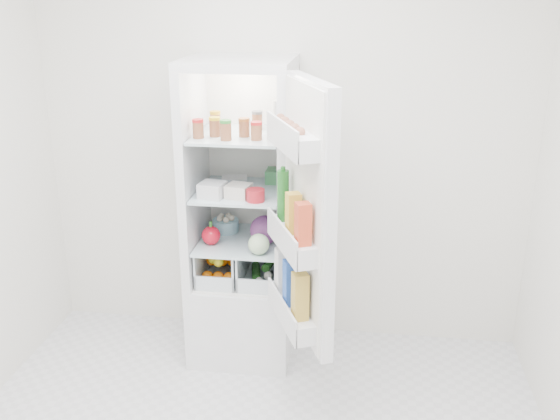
# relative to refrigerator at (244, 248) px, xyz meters

# --- Properties ---
(room_walls) EXTENTS (3.02, 3.02, 2.61)m
(room_walls) POSITION_rel_refrigerator_xyz_m (0.20, -1.25, 0.93)
(room_walls) COLOR white
(room_walls) RESTS_ON ground
(refrigerator) EXTENTS (0.60, 0.60, 1.80)m
(refrigerator) POSITION_rel_refrigerator_xyz_m (0.00, 0.00, 0.00)
(refrigerator) COLOR silver
(refrigerator) RESTS_ON ground
(shelf_low) EXTENTS (0.49, 0.53, 0.01)m
(shelf_low) POSITION_rel_refrigerator_xyz_m (-0.00, -0.06, 0.07)
(shelf_low) COLOR silver
(shelf_low) RESTS_ON refrigerator
(shelf_mid) EXTENTS (0.49, 0.53, 0.02)m
(shelf_mid) POSITION_rel_refrigerator_xyz_m (-0.00, -0.06, 0.38)
(shelf_mid) COLOR silver
(shelf_mid) RESTS_ON refrigerator
(shelf_top) EXTENTS (0.49, 0.53, 0.02)m
(shelf_top) POSITION_rel_refrigerator_xyz_m (-0.00, -0.06, 0.71)
(shelf_top) COLOR silver
(shelf_top) RESTS_ON refrigerator
(crisper_left) EXTENTS (0.23, 0.46, 0.22)m
(crisper_left) POSITION_rel_refrigerator_xyz_m (-0.12, -0.06, -0.06)
(crisper_left) COLOR silver
(crisper_left) RESTS_ON refrigerator
(crisper_right) EXTENTS (0.23, 0.46, 0.22)m
(crisper_right) POSITION_rel_refrigerator_xyz_m (0.12, -0.06, -0.06)
(crisper_right) COLOR silver
(crisper_right) RESTS_ON refrigerator
(condiment_jars) EXTENTS (0.46, 0.34, 0.08)m
(condiment_jars) POSITION_rel_refrigerator_xyz_m (-0.01, -0.12, 0.76)
(condiment_jars) COLOR #B21919
(condiment_jars) RESTS_ON shelf_top
(squeeze_bottle) EXTENTS (0.07, 0.07, 0.19)m
(squeeze_bottle) POSITION_rel_refrigerator_xyz_m (0.21, -0.06, 0.82)
(squeeze_bottle) COLOR silver
(squeeze_bottle) RESTS_ON shelf_top
(tub_white) EXTENTS (0.15, 0.15, 0.08)m
(tub_white) POSITION_rel_refrigerator_xyz_m (-0.13, -0.21, 0.43)
(tub_white) COLOR silver
(tub_white) RESTS_ON shelf_mid
(tub_cream) EXTENTS (0.15, 0.15, 0.07)m
(tub_cream) POSITION_rel_refrigerator_xyz_m (0.01, -0.19, 0.43)
(tub_cream) COLOR beige
(tub_cream) RESTS_ON shelf_mid
(tin_red) EXTENTS (0.12, 0.12, 0.07)m
(tin_red) POSITION_rel_refrigerator_xyz_m (0.12, -0.25, 0.43)
(tin_red) COLOR red
(tin_red) RESTS_ON shelf_mid
(foil_tray) EXTENTS (0.17, 0.14, 0.04)m
(foil_tray) POSITION_rel_refrigerator_xyz_m (-0.06, 0.06, 0.41)
(foil_tray) COLOR white
(foil_tray) RESTS_ON shelf_mid
(tub_green) EXTENTS (0.10, 0.14, 0.08)m
(tub_green) POSITION_rel_refrigerator_xyz_m (0.17, 0.12, 0.43)
(tub_green) COLOR #449655
(tub_green) RESTS_ON shelf_mid
(red_cabbage) EXTENTS (0.17, 0.17, 0.17)m
(red_cabbage) POSITION_rel_refrigerator_xyz_m (0.14, -0.10, 0.17)
(red_cabbage) COLOR #531E58
(red_cabbage) RESTS_ON shelf_low
(bell_pepper) EXTENTS (0.11, 0.11, 0.11)m
(bell_pepper) POSITION_rel_refrigerator_xyz_m (-0.16, -0.15, 0.14)
(bell_pepper) COLOR red
(bell_pepper) RESTS_ON shelf_low
(mushroom_bowl) EXTENTS (0.17, 0.17, 0.07)m
(mushroom_bowl) POSITION_rel_refrigerator_xyz_m (-0.13, 0.06, 0.12)
(mushroom_bowl) COLOR #91C5D8
(mushroom_bowl) RESTS_ON shelf_low
(salad_bag) EXTENTS (0.12, 0.12, 0.12)m
(salad_bag) POSITION_rel_refrigerator_xyz_m (0.14, -0.26, 0.14)
(salad_bag) COLOR #B4D49F
(salad_bag) RESTS_ON shelf_low
(citrus_pile) EXTENTS (0.20, 0.31, 0.16)m
(citrus_pile) POSITION_rel_refrigerator_xyz_m (-0.12, -0.08, -0.08)
(citrus_pile) COLOR orange
(citrus_pile) RESTS_ON refrigerator
(veg_pile) EXTENTS (0.16, 0.30, 0.10)m
(veg_pile) POSITION_rel_refrigerator_xyz_m (0.13, -0.06, -0.10)
(veg_pile) COLOR #234C19
(veg_pile) RESTS_ON refrigerator
(fridge_door) EXTENTS (0.38, 0.57, 1.30)m
(fridge_door) POSITION_rel_refrigerator_xyz_m (0.42, -0.61, 0.43)
(fridge_door) COLOR silver
(fridge_door) RESTS_ON refrigerator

